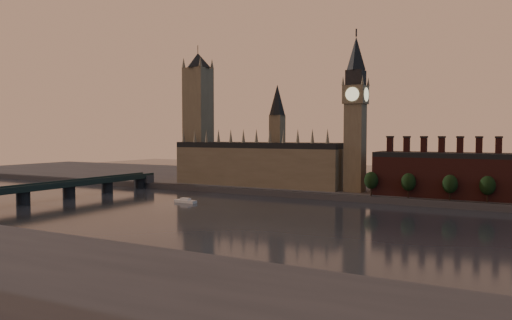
# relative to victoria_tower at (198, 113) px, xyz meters

# --- Properties ---
(ground) EXTENTS (900.00, 900.00, 0.00)m
(ground) POSITION_rel_victoria_tower_xyz_m (120.00, -115.00, -59.09)
(ground) COLOR black
(ground) RESTS_ON ground
(north_bank) EXTENTS (900.00, 182.00, 4.00)m
(north_bank) POSITION_rel_victoria_tower_xyz_m (120.00, 63.04, -57.09)
(north_bank) COLOR #434448
(north_bank) RESTS_ON ground
(palace_of_westminster) EXTENTS (130.00, 30.30, 74.00)m
(palace_of_westminster) POSITION_rel_victoria_tower_xyz_m (55.59, -0.09, -37.46)
(palace_of_westminster) COLOR #766C54
(palace_of_westminster) RESTS_ON north_bank
(victoria_tower) EXTENTS (24.00, 24.00, 108.00)m
(victoria_tower) POSITION_rel_victoria_tower_xyz_m (0.00, 0.00, 0.00)
(victoria_tower) COLOR #766C54
(victoria_tower) RESTS_ON north_bank
(big_ben) EXTENTS (15.00, 15.00, 107.00)m
(big_ben) POSITION_rel_victoria_tower_xyz_m (130.00, -5.00, -2.26)
(big_ben) COLOR #766C54
(big_ben) RESTS_ON north_bank
(chimney_block) EXTENTS (110.00, 25.00, 37.00)m
(chimney_block) POSITION_rel_victoria_tower_xyz_m (200.00, -5.00, -41.27)
(chimney_block) COLOR #4F211E
(chimney_block) RESTS_ON north_bank
(embankment_tree_0) EXTENTS (8.60, 8.60, 14.88)m
(embankment_tree_0) POSITION_rel_victoria_tower_xyz_m (145.57, -21.11, -45.62)
(embankment_tree_0) COLOR black
(embankment_tree_0) RESTS_ON north_bank
(embankment_tree_1) EXTENTS (8.60, 8.60, 14.88)m
(embankment_tree_1) POSITION_rel_victoria_tower_xyz_m (168.14, -20.87, -45.62)
(embankment_tree_1) COLOR black
(embankment_tree_1) RESTS_ON north_bank
(embankment_tree_2) EXTENTS (8.60, 8.60, 14.88)m
(embankment_tree_2) POSITION_rel_victoria_tower_xyz_m (191.66, -21.18, -45.62)
(embankment_tree_2) COLOR black
(embankment_tree_2) RESTS_ON north_bank
(embankment_tree_3) EXTENTS (8.60, 8.60, 14.88)m
(embankment_tree_3) POSITION_rel_victoria_tower_xyz_m (211.23, -19.91, -45.62)
(embankment_tree_3) COLOR black
(embankment_tree_3) RESTS_ON north_bank
(westminster_bridge) EXTENTS (14.00, 200.00, 11.55)m
(westminster_bridge) POSITION_rel_victoria_tower_xyz_m (-35.00, -117.70, -51.65)
(westminster_bridge) COLOR #1E2F2A
(westminster_bridge) RESTS_ON ground
(river_boat) EXTENTS (14.96, 4.97, 2.95)m
(river_boat) POSITION_rel_victoria_tower_xyz_m (46.55, -79.61, -57.96)
(river_boat) COLOR silver
(river_boat) RESTS_ON ground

